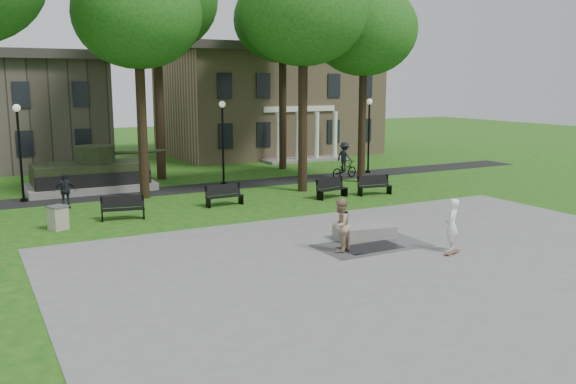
% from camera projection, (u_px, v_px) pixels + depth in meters
% --- Properties ---
extents(ground, '(120.00, 120.00, 0.00)m').
position_uv_depth(ground, '(332.00, 232.00, 23.71)').
color(ground, '#144911').
rests_on(ground, ground).
extents(plaza, '(22.00, 16.00, 0.02)m').
position_uv_depth(plaza, '(415.00, 265.00, 19.37)').
color(plaza, gray).
rests_on(plaza, ground).
extents(footpath, '(44.00, 2.60, 0.01)m').
position_uv_depth(footpath, '(217.00, 186.00, 34.12)').
color(footpath, black).
rests_on(footpath, ground).
extents(building_right, '(17.00, 12.00, 8.60)m').
position_uv_depth(building_right, '(267.00, 100.00, 50.14)').
color(building_right, '#9E8460').
rests_on(building_right, ground).
extents(tree_1, '(6.20, 6.20, 11.63)m').
position_uv_depth(tree_1, '(137.00, 14.00, 29.14)').
color(tree_1, black).
rests_on(tree_1, ground).
extents(tree_2, '(6.60, 6.60, 12.16)m').
position_uv_depth(tree_2, '(303.00, 11.00, 31.06)').
color(tree_2, black).
rests_on(tree_2, ground).
extents(tree_3, '(6.00, 6.00, 11.19)m').
position_uv_depth(tree_3, '(364.00, 31.00, 34.14)').
color(tree_3, black).
rests_on(tree_3, ground).
extents(tree_4, '(7.20, 7.20, 13.50)m').
position_uv_depth(tree_4, '(155.00, 0.00, 34.82)').
color(tree_4, black).
rests_on(tree_4, ground).
extents(tree_5, '(6.40, 6.40, 12.44)m').
position_uv_depth(tree_5, '(283.00, 21.00, 39.33)').
color(tree_5, black).
rests_on(tree_5, ground).
extents(lamp_left, '(0.36, 0.36, 4.73)m').
position_uv_depth(lamp_left, '(19.00, 145.00, 29.25)').
color(lamp_left, black).
rests_on(lamp_left, ground).
extents(lamp_mid, '(0.36, 0.36, 4.73)m').
position_uv_depth(lamp_mid, '(223.00, 136.00, 34.12)').
color(lamp_mid, black).
rests_on(lamp_mid, ground).
extents(lamp_right, '(0.36, 0.36, 4.73)m').
position_uv_depth(lamp_right, '(369.00, 129.00, 38.76)').
color(lamp_right, black).
rests_on(lamp_right, ground).
extents(tank_monument, '(7.45, 3.40, 2.40)m').
position_uv_depth(tank_monument, '(91.00, 175.00, 32.71)').
color(tank_monument, gray).
rests_on(tank_monument, ground).
extents(puddle, '(2.20, 1.20, 0.00)m').
position_uv_depth(puddle, '(371.00, 248.00, 21.42)').
color(puddle, black).
rests_on(puddle, plaza).
extents(concrete_block, '(2.33, 1.33, 0.45)m').
position_uv_depth(concrete_block, '(364.00, 232.00, 22.70)').
color(concrete_block, gray).
rests_on(concrete_block, plaza).
extents(skateboard, '(0.80, 0.42, 0.07)m').
position_uv_depth(skateboard, '(452.00, 253.00, 20.62)').
color(skateboard, brown).
rests_on(skateboard, plaza).
extents(skateboarder, '(0.80, 0.76, 1.84)m').
position_uv_depth(skateboarder, '(452.00, 225.00, 20.81)').
color(skateboarder, white).
rests_on(skateboarder, plaza).
extents(friend_watching, '(1.13, 1.07, 1.85)m').
position_uv_depth(friend_watching, '(340.00, 225.00, 20.77)').
color(friend_watching, tan).
rests_on(friend_watching, plaza).
extents(pedestrian_walker, '(0.97, 0.43, 1.65)m').
position_uv_depth(pedestrian_walker, '(65.00, 191.00, 28.11)').
color(pedestrian_walker, black).
rests_on(pedestrian_walker, ground).
extents(cyclist, '(2.11, 1.25, 2.20)m').
position_uv_depth(cyclist, '(344.00, 164.00, 36.88)').
color(cyclist, black).
rests_on(cyclist, ground).
extents(park_bench_0, '(1.85, 0.87, 1.00)m').
position_uv_depth(park_bench_0, '(122.00, 207.00, 25.83)').
color(park_bench_0, black).
rests_on(park_bench_0, ground).
extents(park_bench_1, '(1.82, 0.62, 1.00)m').
position_uv_depth(park_bench_1, '(224.00, 195.00, 28.74)').
color(park_bench_1, black).
rests_on(park_bench_1, ground).
extents(park_bench_2, '(1.85, 0.89, 1.00)m').
position_uv_depth(park_bench_2, '(331.00, 188.00, 30.66)').
color(park_bench_2, black).
rests_on(park_bench_2, ground).
extents(park_bench_3, '(1.84, 0.74, 1.00)m').
position_uv_depth(park_bench_3, '(374.00, 185.00, 31.54)').
color(park_bench_3, black).
rests_on(park_bench_3, ground).
extents(trash_bin, '(0.87, 0.87, 0.96)m').
position_uv_depth(trash_bin, '(58.00, 218.00, 24.05)').
color(trash_bin, gray).
rests_on(trash_bin, ground).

